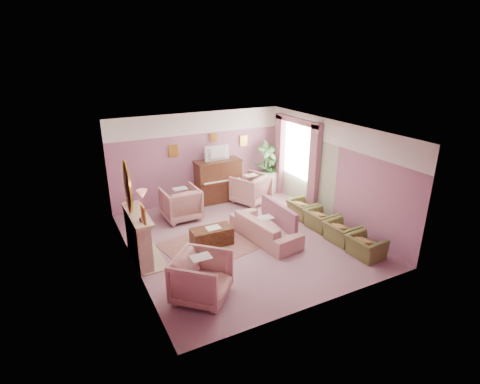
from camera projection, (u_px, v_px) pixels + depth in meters
name	position (u px, v px, depth m)	size (l,w,h in m)	color
floor	(243.00, 238.00, 9.60)	(5.50, 6.00, 0.01)	gray
ceiling	(244.00, 130.00, 8.60)	(5.50, 6.00, 0.01)	white
wall_back	(199.00, 158.00, 11.59)	(5.50, 0.02, 2.80)	gray
wall_front	(323.00, 239.00, 6.60)	(5.50, 0.02, 2.80)	gray
wall_left	(129.00, 208.00, 7.92)	(0.02, 6.00, 2.80)	gray
wall_right	(332.00, 172.00, 10.27)	(0.02, 6.00, 2.80)	gray
picture_rail_band	(197.00, 123.00, 11.20)	(5.50, 0.01, 0.65)	white
stripe_panel	(303.00, 170.00, 11.46)	(0.01, 3.00, 2.15)	#A5AE90
fireplace_surround	(138.00, 238.00, 8.46)	(0.30, 1.40, 1.10)	tan
fireplace_inset	(143.00, 243.00, 8.56)	(0.18, 0.72, 0.68)	black
fire_ember	(146.00, 249.00, 8.64)	(0.06, 0.54, 0.10)	#F93006
mantel_shelf	(137.00, 215.00, 8.27)	(0.40, 1.55, 0.07)	tan
hearth	(149.00, 256.00, 8.74)	(0.55, 1.50, 0.02)	tan
mirror_frame	(127.00, 187.00, 7.97)	(0.04, 0.72, 1.20)	gold
mirror_glass	(129.00, 187.00, 7.98)	(0.01, 0.60, 1.06)	white
sconce_shade	(142.00, 194.00, 7.06)	(0.20, 0.20, 0.16)	#EF8F6A
piano	(218.00, 181.00, 11.80)	(1.40, 0.60, 1.30)	#492717
piano_keyshelf	(223.00, 182.00, 11.49)	(1.30, 0.12, 0.06)	#492717
piano_keys	(223.00, 181.00, 11.47)	(1.20, 0.08, 0.02)	#FBEFCF
piano_top	(218.00, 161.00, 11.57)	(1.45, 0.65, 0.04)	#492717
television	(218.00, 152.00, 11.43)	(0.80, 0.12, 0.48)	black
print_back_left	(174.00, 151.00, 11.10)	(0.30, 0.03, 0.38)	gold
print_back_right	(244.00, 141.00, 12.08)	(0.26, 0.03, 0.34)	gold
print_back_mid	(214.00, 137.00, 11.56)	(0.22, 0.03, 0.26)	gold
print_left_wall	(143.00, 214.00, 6.83)	(0.03, 0.28, 0.36)	gold
window_blind	(298.00, 149.00, 11.43)	(0.03, 1.40, 1.80)	silver
curtain_left	(314.00, 170.00, 10.78)	(0.16, 0.34, 2.60)	#8F5566
curtain_right	(279.00, 155.00, 12.30)	(0.16, 0.34, 2.60)	#8F5566
pelmet	(298.00, 121.00, 11.09)	(0.16, 2.20, 0.16)	#8F5566
mantel_plant	(131.00, 199.00, 8.67)	(0.16, 0.16, 0.28)	#3A6C33
mantel_vase	(142.00, 218.00, 7.82)	(0.16, 0.16, 0.16)	white
area_rug	(216.00, 243.00, 9.36)	(2.50, 1.80, 0.01)	#8D5950
coffee_table	(212.00, 237.00, 9.21)	(1.00, 0.50, 0.45)	#3F2211
table_paper	(213.00, 228.00, 9.15)	(0.35, 0.28, 0.01)	beige
sofa	(265.00, 224.00, 9.44)	(0.69, 2.07, 0.84)	tan
sofa_throw	(279.00, 214.00, 9.55)	(0.10, 1.57, 0.57)	#8F5566
floral_armchair_left	(181.00, 202.00, 10.56)	(0.98, 0.98, 1.02)	tan
floral_armchair_right	(251.00, 187.00, 11.67)	(0.98, 0.98, 1.02)	tan
floral_armchair_front	(202.00, 275.00, 7.12)	(0.98, 0.98, 1.02)	tan
olive_chair_a	(366.00, 244.00, 8.64)	(0.55, 0.79, 0.68)	brown
olive_chair_b	(342.00, 229.00, 9.32)	(0.55, 0.79, 0.68)	brown
olive_chair_c	(321.00, 217.00, 10.00)	(0.55, 0.79, 0.68)	brown
olive_chair_d	(302.00, 206.00, 10.68)	(0.55, 0.79, 0.68)	brown
side_table	(270.00, 181.00, 12.69)	(0.52, 0.52, 0.70)	beige
side_plant_big	(270.00, 167.00, 12.50)	(0.30, 0.30, 0.34)	#3A6C33
side_plant_small	(275.00, 168.00, 12.48)	(0.16, 0.16, 0.28)	#3A6C33
palm_pot	(266.00, 188.00, 12.59)	(0.34, 0.34, 0.34)	brown
palm_plant	(267.00, 163.00, 12.28)	(0.76, 0.76, 1.44)	#3A6C33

